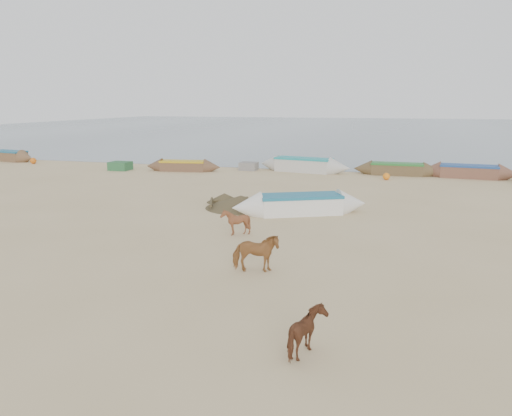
% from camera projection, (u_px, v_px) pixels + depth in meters
% --- Properties ---
extents(ground, '(140.00, 140.00, 0.00)m').
position_uv_depth(ground, '(218.00, 268.00, 14.71)').
color(ground, tan).
rests_on(ground, ground).
extents(sea, '(160.00, 160.00, 0.00)m').
position_uv_depth(sea, '(375.00, 128.00, 91.69)').
color(sea, slate).
rests_on(sea, ground).
extents(cow_adult, '(1.46, 0.91, 1.14)m').
position_uv_depth(cow_adult, '(256.00, 253.00, 14.27)').
color(cow_adult, '#945E30').
rests_on(cow_adult, ground).
extents(calf_front, '(1.01, 0.93, 0.99)m').
position_uv_depth(calf_front, '(236.00, 222.00, 18.30)').
color(calf_front, brown).
rests_on(calf_front, ground).
extents(calf_right, '(0.94, 1.05, 0.93)m').
position_uv_depth(calf_right, '(308.00, 333.00, 9.57)').
color(calf_right, brown).
rests_on(calf_right, ground).
extents(near_canoe, '(6.00, 3.85, 0.85)m').
position_uv_depth(near_canoe, '(300.00, 204.00, 21.78)').
color(near_canoe, silver).
rests_on(near_canoe, ground).
extents(debris_pile, '(3.73, 3.73, 0.57)m').
position_uv_depth(debris_pile, '(241.00, 202.00, 23.09)').
color(debris_pile, brown).
rests_on(debris_pile, ground).
extents(waterline_canoes, '(56.57, 4.38, 0.99)m').
position_uv_depth(waterline_canoes, '(358.00, 168.00, 33.65)').
color(waterline_canoes, brown).
rests_on(waterline_canoes, ground).
extents(beach_clutter, '(46.99, 3.76, 0.64)m').
position_uv_depth(beach_clutter, '(381.00, 173.00, 32.04)').
color(beach_clutter, '#2A5E35').
rests_on(beach_clutter, ground).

